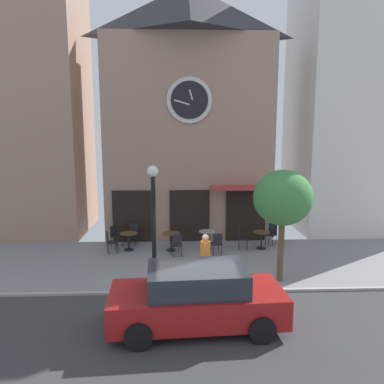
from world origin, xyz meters
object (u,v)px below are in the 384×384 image
at_px(cafe_chair_curbside, 115,235).
at_px(cafe_chair_right_end, 133,233).
at_px(cafe_table_center, 207,237).
at_px(cafe_table_center_right, 261,237).
at_px(street_lamp, 154,224).
at_px(cafe_table_near_curb, 171,238).
at_px(cafe_chair_near_tree, 110,240).
at_px(cafe_table_near_door, 129,238).
at_px(cafe_chair_near_lamp, 272,232).
at_px(cafe_chair_under_awning, 177,244).
at_px(cafe_chair_mid_row, 241,237).
at_px(pedestrian_orange, 205,259).
at_px(street_tree, 283,198).
at_px(cafe_chair_outer, 217,242).
at_px(parked_car_red, 197,297).

bearing_deg(cafe_chair_curbside, cafe_chair_right_end, 21.56).
relative_size(cafe_table_center, cafe_table_center_right, 1.05).
bearing_deg(cafe_table_center_right, street_lamp, -142.12).
xyz_separation_m(cafe_table_near_curb, cafe_chair_near_tree, (-2.45, -0.24, -0.01)).
distance_m(street_lamp, cafe_table_near_door, 3.83).
distance_m(cafe_chair_near_lamp, cafe_chair_under_awning, 4.36).
relative_size(cafe_chair_under_awning, cafe_chair_mid_row, 1.00).
height_order(cafe_table_center_right, pedestrian_orange, pedestrian_orange).
relative_size(cafe_table_center_right, cafe_chair_near_lamp, 0.81).
height_order(street_tree, cafe_chair_near_lamp, street_tree).
xyz_separation_m(cafe_table_center, cafe_chair_outer, (0.32, -0.80, 0.00)).
bearing_deg(cafe_chair_near_tree, cafe_chair_curbside, 84.49).
bearing_deg(parked_car_red, cafe_chair_curbside, 115.00).
distance_m(cafe_chair_under_awning, pedestrian_orange, 2.92).
xyz_separation_m(street_tree, cafe_chair_mid_row, (-0.72, 3.28, -2.21)).
distance_m(cafe_table_near_door, pedestrian_orange, 4.65).
relative_size(cafe_table_center, cafe_chair_curbside, 0.85).
height_order(cafe_chair_near_lamp, cafe_chair_outer, same).
distance_m(cafe_chair_right_end, parked_car_red, 7.35).
relative_size(street_lamp, cafe_table_center, 4.96).
distance_m(cafe_chair_near_lamp, cafe_chair_right_end, 5.99).
relative_size(cafe_chair_mid_row, parked_car_red, 0.20).
xyz_separation_m(street_lamp, cafe_table_near_curb, (0.48, 3.23, -1.39)).
xyz_separation_m(cafe_chair_outer, cafe_chair_right_end, (-3.45, 1.57, 0.00)).
relative_size(cafe_table_near_door, parked_car_red, 0.17).
distance_m(street_lamp, cafe_chair_right_end, 4.50).
bearing_deg(street_lamp, cafe_chair_curbside, 116.15).
xyz_separation_m(cafe_table_near_curb, cafe_chair_curbside, (-2.37, 0.60, -0.01)).
bearing_deg(cafe_chair_mid_row, cafe_chair_outer, -147.01).
relative_size(street_tree, parked_car_red, 0.83).
relative_size(street_tree, cafe_chair_curbside, 4.07).
xyz_separation_m(cafe_table_near_door, cafe_table_center_right, (5.50, -0.03, -0.01)).
relative_size(cafe_chair_near_tree, cafe_chair_under_awning, 1.00).
bearing_deg(cafe_chair_under_awning, cafe_chair_curbside, 152.10).
relative_size(cafe_table_center, cafe_chair_right_end, 0.85).
bearing_deg(cafe_chair_mid_row, cafe_chair_right_end, 169.16).
relative_size(street_lamp, pedestrian_orange, 2.28).
height_order(cafe_table_center_right, cafe_chair_under_awning, cafe_chair_under_awning).
distance_m(cafe_table_near_door, cafe_chair_near_lamp, 6.11).
distance_m(cafe_chair_near_tree, cafe_chair_under_awning, 2.73).
distance_m(street_tree, cafe_chair_outer, 3.85).
bearing_deg(cafe_chair_near_tree, street_tree, -26.41).
bearing_deg(cafe_chair_near_lamp, cafe_table_near_door, -174.79).
bearing_deg(cafe_chair_curbside, street_lamp, -63.85).
relative_size(street_tree, cafe_table_near_curb, 4.82).
xyz_separation_m(cafe_chair_outer, pedestrian_orange, (-0.67, -2.85, 0.33)).
relative_size(cafe_chair_near_lamp, cafe_chair_mid_row, 1.00).
xyz_separation_m(cafe_table_center, pedestrian_orange, (-0.35, -3.65, 0.34)).
xyz_separation_m(street_lamp, cafe_table_center, (1.98, 3.35, -1.41)).
relative_size(cafe_table_near_door, cafe_chair_right_end, 0.82).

